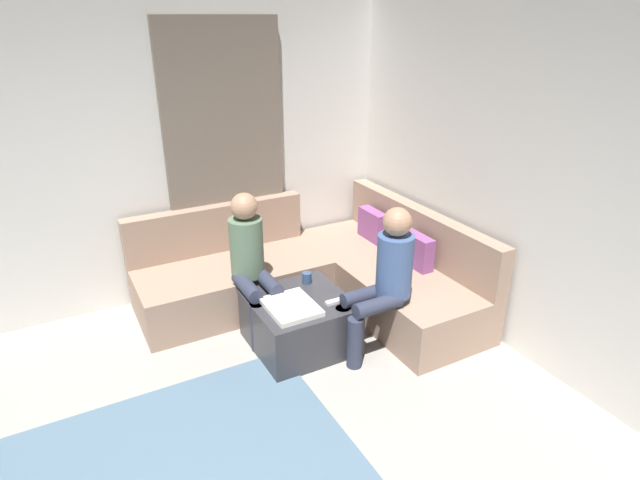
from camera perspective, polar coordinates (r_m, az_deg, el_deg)
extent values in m
cube|color=silver|center=(3.75, 31.01, 2.11)|extent=(6.00, 0.12, 2.70)
cube|color=silver|center=(4.80, -25.62, 7.27)|extent=(0.12, 6.00, 2.70)
cube|color=#726659|center=(4.95, -10.21, 8.45)|extent=(0.06, 1.10, 2.50)
cube|color=#9E7F6B|center=(4.92, 7.14, -4.52)|extent=(2.10, 0.85, 0.42)
cube|color=#9E7F6B|center=(4.93, 10.76, 0.92)|extent=(2.10, 0.14, 0.45)
cube|color=#9E7F6B|center=(4.89, -9.55, -4.82)|extent=(0.85, 1.70, 0.42)
cube|color=#9E7F6B|center=(5.02, -11.25, 1.28)|extent=(0.14, 1.70, 0.45)
cube|color=#8C4C8C|center=(5.24, 5.74, 1.35)|extent=(0.36, 0.12, 0.36)
cube|color=#8C4C8C|center=(4.73, 10.47, -1.47)|extent=(0.36, 0.12, 0.36)
cube|color=#333338|center=(4.28, -2.23, -8.95)|extent=(0.76, 0.76, 0.42)
cube|color=white|center=(4.04, -3.18, -7.29)|extent=(0.44, 0.36, 0.04)
cylinder|color=#334C72|center=(4.39, -1.45, -4.16)|extent=(0.08, 0.08, 0.10)
cube|color=white|center=(4.12, 1.61, -6.74)|extent=(0.05, 0.15, 0.02)
cylinder|color=#2D3347|center=(4.04, 3.82, -11.13)|extent=(0.12, 0.12, 0.42)
cylinder|color=#2D3347|center=(4.17, 2.49, -9.91)|extent=(0.12, 0.12, 0.42)
cylinder|color=#2D3347|center=(3.99, 6.37, -7.12)|extent=(0.12, 0.40, 0.12)
cylinder|color=#2D3347|center=(4.12, 4.96, -6.02)|extent=(0.12, 0.40, 0.12)
cylinder|color=#3F598C|center=(4.04, 8.15, -2.78)|extent=(0.28, 0.28, 0.50)
sphere|color=tan|center=(3.90, 8.45, 1.97)|extent=(0.22, 0.22, 0.22)
cylinder|color=#2D3347|center=(4.30, -4.56, -8.83)|extent=(0.12, 0.12, 0.42)
cylinder|color=#2D3347|center=(4.24, -6.80, -9.42)|extent=(0.12, 0.12, 0.42)
cylinder|color=#2D3347|center=(4.32, -5.77, -4.54)|extent=(0.40, 0.12, 0.12)
cylinder|color=#2D3347|center=(4.27, -8.00, -5.06)|extent=(0.40, 0.12, 0.12)
cylinder|color=#597259|center=(4.35, -8.02, -0.79)|extent=(0.28, 0.28, 0.50)
sphere|color=tan|center=(4.22, -8.30, 3.67)|extent=(0.22, 0.22, 0.22)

